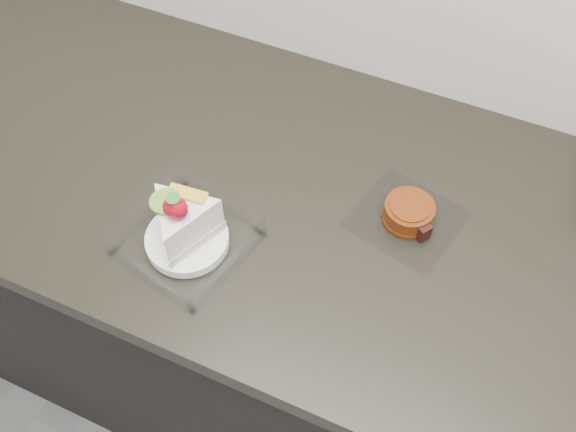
% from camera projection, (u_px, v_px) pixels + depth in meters
% --- Properties ---
extents(counter, '(2.04, 0.64, 0.90)m').
position_uv_depth(counter, '(370.00, 348.00, 1.36)').
color(counter, black).
rests_on(counter, ground).
extents(cake_tray, '(0.21, 0.21, 0.14)m').
position_uv_depth(cake_tray, '(185.00, 231.00, 0.95)').
color(cake_tray, white).
rests_on(cake_tray, counter).
extents(mooncake_wrap, '(0.19, 0.18, 0.04)m').
position_uv_depth(mooncake_wrap, '(409.00, 214.00, 0.99)').
color(mooncake_wrap, white).
rests_on(mooncake_wrap, counter).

